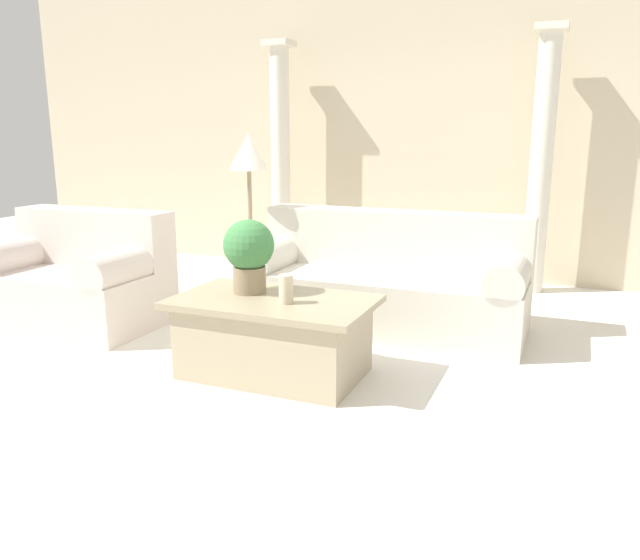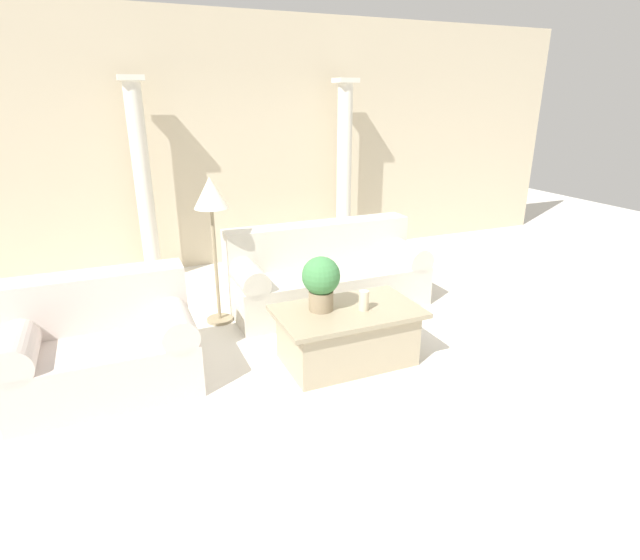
% 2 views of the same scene
% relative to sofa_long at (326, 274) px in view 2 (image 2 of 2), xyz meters
% --- Properties ---
extents(ground_plane, '(16.00, 16.00, 0.00)m').
position_rel_sofa_long_xyz_m(ground_plane, '(-0.23, -0.86, -0.35)').
color(ground_plane, silver).
extents(wall_back, '(10.00, 0.06, 3.20)m').
position_rel_sofa_long_xyz_m(wall_back, '(-0.23, 1.96, 1.25)').
color(wall_back, beige).
rests_on(wall_back, ground_plane).
extents(sofa_long, '(2.12, 0.86, 0.88)m').
position_rel_sofa_long_xyz_m(sofa_long, '(0.00, 0.00, 0.00)').
color(sofa_long, beige).
rests_on(sofa_long, ground_plane).
extents(loveseat, '(1.37, 0.86, 0.88)m').
position_rel_sofa_long_xyz_m(loveseat, '(-2.29, -0.83, 0.01)').
color(loveseat, beige).
rests_on(loveseat, ground_plane).
extents(coffee_table, '(1.23, 0.74, 0.49)m').
position_rel_sofa_long_xyz_m(coffee_table, '(-0.35, -1.25, -0.10)').
color(coffee_table, tan).
rests_on(coffee_table, ground_plane).
extents(potted_plant, '(0.32, 0.32, 0.47)m').
position_rel_sofa_long_xyz_m(potted_plant, '(-0.56, -1.16, 0.40)').
color(potted_plant, '#937F60').
rests_on(potted_plant, coffee_table).
extents(pillar_candle, '(0.09, 0.09, 0.17)m').
position_rel_sofa_long_xyz_m(pillar_candle, '(-0.24, -1.31, 0.22)').
color(pillar_candle, beige).
rests_on(pillar_candle, coffee_table).
extents(floor_lamp, '(0.33, 0.33, 1.48)m').
position_rel_sofa_long_xyz_m(floor_lamp, '(-1.20, 0.02, 0.87)').
color(floor_lamp, gray).
rests_on(floor_lamp, ground_plane).
extents(column_left, '(0.28, 0.28, 2.42)m').
position_rel_sofa_long_xyz_m(column_left, '(-1.69, 1.60, 0.88)').
color(column_left, silver).
rests_on(column_left, ground_plane).
extents(column_right, '(0.28, 0.28, 2.42)m').
position_rel_sofa_long_xyz_m(column_right, '(0.98, 1.60, 0.88)').
color(column_right, silver).
rests_on(column_right, ground_plane).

